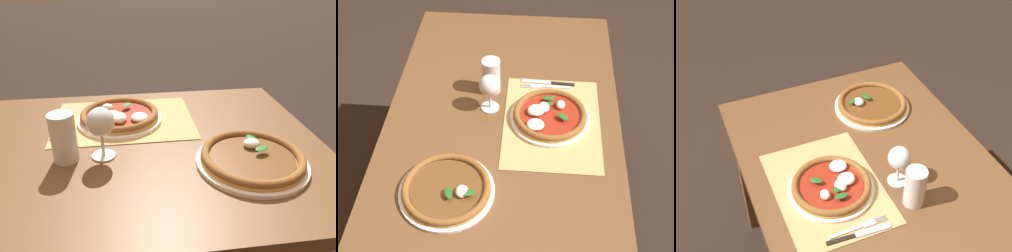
{
  "view_description": "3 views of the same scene",
  "coord_description": "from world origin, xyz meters",
  "views": [
    {
      "loc": [
        -0.06,
        0.89,
        1.25
      ],
      "look_at": [
        -0.19,
        -0.05,
        0.77
      ],
      "focal_mm": 35.0,
      "sensor_mm": 36.0,
      "label": 1
    },
    {
      "loc": [
        -1.3,
        -0.11,
        1.98
      ],
      "look_at": [
        -0.15,
        -0.02,
        0.81
      ],
      "focal_mm": 50.0,
      "sensor_mm": 36.0,
      "label": 2
    },
    {
      "loc": [
        0.98,
        -0.56,
        1.95
      ],
      "look_at": [
        -0.26,
        -0.03,
        0.81
      ],
      "focal_mm": 50.0,
      "sensor_mm": 36.0,
      "label": 3
    }
  ],
  "objects": [
    {
      "name": "dining_table",
      "position": [
        0.0,
        0.0,
        0.64
      ],
      "size": [
        1.35,
        0.88,
        0.74
      ],
      "color": "brown",
      "rests_on": "ground"
    },
    {
      "name": "paper_placemat",
      "position": [
        -0.05,
        -0.18,
        0.74
      ],
      "size": [
        0.49,
        0.36,
        0.0
      ],
      "primitive_type": "cube",
      "color": "tan",
      "rests_on": "dining_table"
    },
    {
      "name": "pizza_near",
      "position": [
        -0.04,
        -0.17,
        0.76
      ],
      "size": [
        0.3,
        0.3,
        0.05
      ],
      "color": "white",
      "rests_on": "paper_placemat"
    },
    {
      "name": "pizza_far",
      "position": [
        -0.4,
        0.15,
        0.76
      ],
      "size": [
        0.31,
        0.31,
        0.05
      ],
      "color": "white",
      "rests_on": "dining_table"
    },
    {
      "name": "wine_glass",
      "position": [
        0.01,
        0.05,
        0.85
      ],
      "size": [
        0.08,
        0.08,
        0.16
      ],
      "color": "silver",
      "rests_on": "dining_table"
    },
    {
      "name": "pint_glass",
      "position": [
        0.12,
        0.06,
        0.81
      ],
      "size": [
        0.07,
        0.07,
        0.15
      ],
      "color": "silver",
      "rests_on": "dining_table"
    },
    {
      "name": "fork",
      "position": [
        0.15,
        -0.16,
        0.75
      ],
      "size": [
        0.02,
        0.2,
        0.0
      ],
      "color": "#B7B7BC",
      "rests_on": "paper_placemat"
    },
    {
      "name": "knife",
      "position": [
        0.17,
        -0.17,
        0.75
      ],
      "size": [
        0.03,
        0.22,
        0.01
      ],
      "color": "black",
      "rests_on": "paper_placemat"
    }
  ]
}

